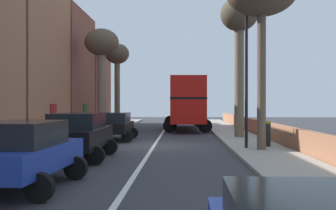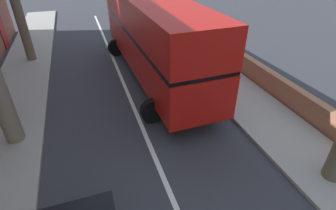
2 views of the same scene
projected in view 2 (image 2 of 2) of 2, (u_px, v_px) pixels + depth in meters
name	position (u px, v px, depth m)	size (l,w,h in m)	color
double_decker_bus	(153.00, 33.00, 12.71)	(3.79, 11.24, 4.06)	red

